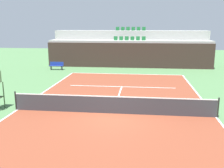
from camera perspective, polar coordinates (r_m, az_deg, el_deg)
The scene contains 14 objects.
ground_plane at distance 14.27m, azimuth 0.10°, elevation -6.49°, with size 80.00×80.00×0.00m, color #477042.
court_surface at distance 14.27m, azimuth 0.10°, elevation -6.47°, with size 11.00×24.00×0.01m, color brown.
baseline_far at distance 25.81m, azimuth 3.13°, elevation 2.21°, with size 11.00×0.10×0.00m, color white.
sideline_left at distance 15.81m, azimuth -20.02°, elevation -5.31°, with size 0.10×24.00×0.00m, color white.
sideline_right at distance 14.71m, azimuth 21.85°, elevation -6.79°, with size 0.10×24.00×0.00m, color white.
service_line_far at distance 20.39m, azimuth 2.15°, elevation -0.59°, with size 8.26×0.10×0.00m, color white.
centre_service_line at distance 17.30m, azimuth 1.31°, elevation -3.00°, with size 0.10×6.40×0.00m, color white.
back_wall at distance 29.61m, azimuth 3.66°, elevation 6.25°, with size 18.69×0.30×2.78m, color #33231E.
stands_tier_lower at distance 30.94m, azimuth 3.80°, elevation 6.74°, with size 18.69×2.40×3.02m, color #9E9E99.
stands_tier_upper at distance 33.28m, azimuth 4.03°, elevation 8.08°, with size 18.69×2.40×4.10m, color #9E9E99.
seating_row_lower at distance 30.91m, azimuth 3.85°, elevation 9.78°, with size 3.72×0.44×0.44m.
seating_row_upper at distance 33.28m, azimuth 4.10°, elevation 11.83°, with size 3.72×0.44×0.44m.
tennis_net at distance 14.11m, azimuth 0.10°, elevation -4.54°, with size 11.08×0.08×1.07m.
player_bench at distance 28.91m, azimuth -12.04°, elevation 4.07°, with size 1.50×0.40×0.85m.
Camera 1 is at (1.54, -13.39, 4.67)m, focal length 41.79 mm.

